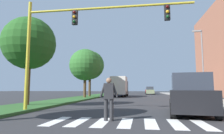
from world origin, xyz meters
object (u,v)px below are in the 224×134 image
truck_box_delivery (120,86)px  sedan_distant (150,91)px  pedestrian_performer (109,97)px  suv_crossing (190,95)px  tree_distant (90,65)px  tree_mid (29,43)px  street_lamp_right (202,58)px  sedan_far_horizon (149,90)px  tree_far (85,65)px  sedan_midblock (118,92)px  traffic_light_gantry (74,31)px

truck_box_delivery → sedan_distant: bearing=67.6°
pedestrian_performer → suv_crossing: bearing=35.6°
tree_distant → suv_crossing: (10.07, -18.39, -3.89)m
tree_mid → street_lamp_right: size_ratio=0.83×
truck_box_delivery → sedan_far_horizon: bearing=75.8°
tree_far → sedan_far_horizon: size_ratio=1.45×
pedestrian_performer → sedan_distant: (3.25, 36.62, -0.14)m
pedestrian_performer → sedan_distant: size_ratio=0.39×
sedan_midblock → tree_far: bearing=-117.6°
sedan_distant → pedestrian_performer: bearing=-95.1°
tree_distant → truck_box_delivery: tree_distant is taller
tree_distant → suv_crossing: bearing=-61.3°
suv_crossing → sedan_far_horizon: (-0.24, 42.89, -0.14)m
pedestrian_performer → sedan_far_horizon: sedan_far_horizon is taller
traffic_light_gantry → sedan_midblock: traffic_light_gantry is taller
tree_mid → tree_far: tree_far is taller
tree_far → sedan_midblock: size_ratio=1.55×
tree_mid → suv_crossing: (10.26, -2.28, -3.53)m
traffic_light_gantry → sedan_distant: size_ratio=2.05×
tree_distant → traffic_light_gantry: tree_distant is taller
tree_mid → street_lamp_right: 17.16m
traffic_light_gantry → tree_mid: bearing=147.0°
street_lamp_right → sedan_far_horizon: size_ratio=1.73×
traffic_light_gantry → sedan_midblock: bearing=90.4°
traffic_light_gantry → suv_crossing: traffic_light_gantry is taller
street_lamp_right → truck_box_delivery: (-9.92, 9.39, -2.96)m
tree_far → tree_distant: size_ratio=0.92×
tree_mid → tree_distant: tree_distant is taller
street_lamp_right → suv_crossing: bearing=-109.6°
street_lamp_right → truck_box_delivery: bearing=136.6°
sedan_far_horizon → suv_crossing: bearing=-89.7°
suv_crossing → sedan_far_horizon: size_ratio=1.11×
tree_mid → tree_far: size_ratio=0.98×
traffic_light_gantry → pedestrian_performer: 4.62m
tree_far → traffic_light_gantry: (3.70, -14.89, -0.02)m
sedan_distant → truck_box_delivery: size_ratio=0.70×
street_lamp_right → sedan_distant: size_ratio=1.72×
suv_crossing → sedan_midblock: 22.04m
sedan_far_horizon → truck_box_delivery: size_ratio=0.70×
tree_mid → sedan_midblock: bearing=77.5°
tree_distant → truck_box_delivery: size_ratio=1.11×
tree_mid → sedan_distant: 33.38m
tree_distant → traffic_light_gantry: 19.36m
tree_far → street_lamp_right: bearing=-11.2°
tree_far → truck_box_delivery: (3.86, 6.66, -2.75)m
tree_mid → sedan_far_horizon: size_ratio=1.43×
tree_mid → truck_box_delivery: tree_mid is taller
traffic_light_gantry → sedan_distant: (5.50, 34.49, -3.57)m
suv_crossing → sedan_distant: (-0.44, 33.97, -0.14)m
street_lamp_right → tree_far: bearing=168.8°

